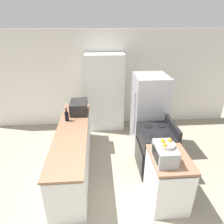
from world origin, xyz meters
TOP-DOWN VIEW (x-y plane):
  - wall_back at (0.00, 3.39)m, footprint 7.00×0.06m
  - counter_left at (-0.80, 1.42)m, footprint 0.60×2.63m
  - counter_right at (0.80, 0.49)m, footprint 0.60×0.77m
  - pantry_cabinet at (-0.09, 3.11)m, footprint 0.99×0.49m
  - stove at (0.82, 1.29)m, footprint 0.66×0.79m
  - refrigerator at (0.85, 2.10)m, footprint 0.72×0.75m
  - microwave at (-0.72, 2.23)m, footprint 0.38×0.52m
  - wine_bottle at (-0.94, 1.84)m, footprint 0.08×0.08m
  - toaster_oven at (0.67, 0.43)m, footprint 0.29×0.44m
  - fruit_bowl at (0.69, 0.43)m, footprint 0.23×0.23m

SIDE VIEW (x-z plane):
  - counter_left at x=-0.80m, z-range -0.01..0.87m
  - counter_right at x=0.80m, z-range -0.01..0.87m
  - stove at x=0.82m, z-range -0.07..0.98m
  - refrigerator at x=0.85m, z-range 0.00..1.75m
  - wine_bottle at x=-0.94m, z-range 0.85..1.14m
  - toaster_oven at x=0.67m, z-range 0.89..1.15m
  - pantry_cabinet at x=-0.09m, z-range 0.00..2.04m
  - microwave at x=-0.72m, z-range 0.89..1.15m
  - fruit_bowl at x=0.69m, z-range 1.13..1.23m
  - wall_back at x=0.00m, z-range 0.00..2.60m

